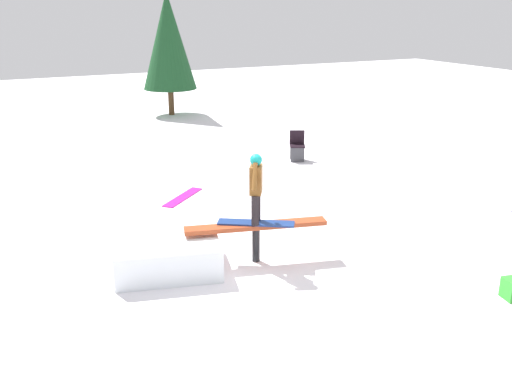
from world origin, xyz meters
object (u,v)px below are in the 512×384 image
Objects in this scene: loose_snowboard_magenta at (183,197)px; backpack_on_snow at (511,289)px; folding_chair at (297,147)px; pine_tree_far at (168,41)px; rail_feature at (256,229)px; main_rider_on_rail at (256,190)px.

loose_snowboard_magenta is 7.69m from backpack_on_snow.
folding_chair reaches higher than loose_snowboard_magenta.
backpack_on_snow is 17.83m from pine_tree_far.
pine_tree_far is (-1.07, 8.74, 2.63)m from folding_chair.
pine_tree_far is at bearing 92.34° from rail_feature.
main_rider_on_rail is 4.47m from backpack_on_snow.
folding_chair is (4.23, 5.80, -0.95)m from main_rider_on_rail.
rail_feature is at bearing -102.26° from pine_tree_far.
rail_feature is at bearing -122.67° from backpack_on_snow.
folding_chair is 8.95m from backpack_on_snow.
backpack_on_snow is (3.03, -3.06, -0.46)m from rail_feature.
backpack_on_snow is (3.03, -3.06, -1.19)m from main_rider_on_rail.
main_rider_on_rail is 0.26× the size of pine_tree_far.
main_rider_on_rail is at bearing 0.00° from rail_feature.
rail_feature reaches higher than backpack_on_snow.
main_rider_on_rail is 3.87× the size of backpack_on_snow.
pine_tree_far is at bearing 109.66° from main_rider_on_rail.
rail_feature is 7.55× the size of backpack_on_snow.
folding_chair is at bearing 85.86° from main_rider_on_rail.
main_rider_on_rail is at bearing -102.26° from pine_tree_far.
main_rider_on_rail is 7.24m from folding_chair.
loose_snowboard_magenta is at bearing 122.22° from main_rider_on_rail.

